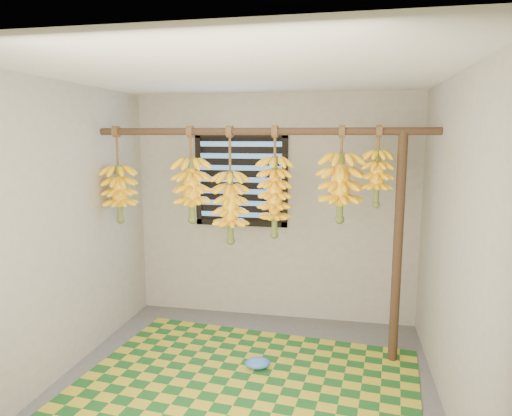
% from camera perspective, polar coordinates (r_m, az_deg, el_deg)
% --- Properties ---
extents(floor, '(3.00, 3.00, 0.01)m').
position_cam_1_polar(floor, '(3.86, -1.73, -21.61)').
color(floor, '#515151').
rests_on(floor, ground).
extents(ceiling, '(3.00, 3.00, 0.01)m').
position_cam_1_polar(ceiling, '(3.35, -1.94, 16.59)').
color(ceiling, silver).
rests_on(ceiling, wall_back).
extents(wall_back, '(3.00, 0.01, 2.40)m').
position_cam_1_polar(wall_back, '(4.86, 2.22, -0.01)').
color(wall_back, gray).
rests_on(wall_back, floor).
extents(wall_left, '(0.01, 3.00, 2.40)m').
position_cam_1_polar(wall_left, '(4.02, -23.21, -2.65)').
color(wall_left, gray).
rests_on(wall_left, floor).
extents(wall_right, '(0.01, 3.00, 2.40)m').
position_cam_1_polar(wall_right, '(3.41, 23.74, -4.71)').
color(wall_right, gray).
rests_on(wall_right, floor).
extents(window, '(1.00, 0.04, 1.00)m').
position_cam_1_polar(window, '(4.86, -1.89, 3.56)').
color(window, black).
rests_on(window, wall_back).
extents(hanging_pole, '(3.00, 0.06, 0.06)m').
position_cam_1_polar(hanging_pole, '(4.01, 0.43, 9.55)').
color(hanging_pole, '#48301E').
rests_on(hanging_pole, wall_left).
extents(support_post, '(0.08, 0.08, 2.00)m').
position_cam_1_polar(support_post, '(4.08, 17.28, -5.07)').
color(support_post, '#48301E').
rests_on(support_post, floor).
extents(woven_mat, '(2.84, 2.37, 0.01)m').
position_cam_1_polar(woven_mat, '(3.83, -1.66, -21.71)').
color(woven_mat, '#17501C').
rests_on(woven_mat, floor).
extents(plastic_bag, '(0.25, 0.21, 0.09)m').
position_cam_1_polar(plastic_bag, '(4.09, 0.22, -18.82)').
color(plastic_bag, blue).
rests_on(plastic_bag, woven_mat).
extents(banana_bunch_a, '(0.33, 0.33, 0.90)m').
position_cam_1_polar(banana_bunch_a, '(4.50, -16.72, 1.74)').
color(banana_bunch_a, brown).
rests_on(banana_bunch_a, hanging_pole).
extents(banana_bunch_b, '(0.33, 0.33, 0.87)m').
position_cam_1_polar(banana_bunch_b, '(4.20, -8.05, 2.24)').
color(banana_bunch_b, brown).
rests_on(banana_bunch_b, hanging_pole).
extents(banana_bunch_c, '(0.32, 0.32, 1.06)m').
position_cam_1_polar(banana_bunch_c, '(4.12, -3.21, 0.08)').
color(banana_bunch_c, brown).
rests_on(banana_bunch_c, hanging_pole).
extents(banana_bunch_d, '(0.30, 0.30, 0.98)m').
position_cam_1_polar(banana_bunch_d, '(4.02, 2.34, 1.39)').
color(banana_bunch_d, brown).
rests_on(banana_bunch_d, hanging_pole).
extents(banana_bunch_e, '(0.37, 0.37, 0.82)m').
position_cam_1_polar(banana_bunch_e, '(3.96, 10.51, 2.54)').
color(banana_bunch_e, brown).
rests_on(banana_bunch_e, hanging_pole).
extents(banana_bunch_f, '(0.26, 0.26, 0.68)m').
position_cam_1_polar(banana_bunch_f, '(3.96, 14.90, 3.66)').
color(banana_bunch_f, brown).
rests_on(banana_bunch_f, hanging_pole).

